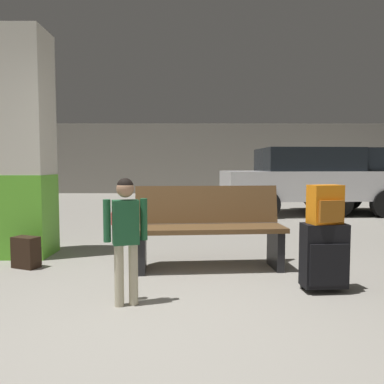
{
  "coord_description": "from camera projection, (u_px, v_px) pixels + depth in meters",
  "views": [
    {
      "loc": [
        0.25,
        -2.46,
        1.11
      ],
      "look_at": [
        0.23,
        1.3,
        0.85
      ],
      "focal_mm": 35.49,
      "sensor_mm": 36.0,
      "label": 1
    }
  ],
  "objects": [
    {
      "name": "suitcase",
      "position": [
        326.0,
        256.0,
        3.33
      ],
      "size": [
        0.39,
        0.26,
        0.6
      ],
      "color": "black",
      "rests_on": "ground_plane"
    },
    {
      "name": "parked_car_side",
      "position": [
        382.0,
        179.0,
        8.97
      ],
      "size": [
        4.11,
        1.82,
        1.51
      ],
      "color": "silver",
      "rests_on": "ground_plane"
    },
    {
      "name": "ground_plane",
      "position": [
        179.0,
        233.0,
        6.53
      ],
      "size": [
        18.0,
        18.0,
        0.1
      ],
      "primitive_type": "cube",
      "color": "gray"
    },
    {
      "name": "garage_back_wall",
      "position": [
        188.0,
        159.0,
        15.26
      ],
      "size": [
        18.0,
        0.12,
        2.8
      ],
      "primitive_type": "cube",
      "color": "gray",
      "rests_on": "ground_plane"
    },
    {
      "name": "structural_pillar",
      "position": [
        28.0,
        146.0,
        4.64
      ],
      "size": [
        0.57,
        0.57,
        2.74
      ],
      "color": "#66C633",
      "rests_on": "ground_plane"
    },
    {
      "name": "child",
      "position": [
        127.0,
        227.0,
        2.99
      ],
      "size": [
        0.33,
        0.2,
        1.02
      ],
      "color": "beige",
      "rests_on": "ground_plane"
    },
    {
      "name": "parked_car_near",
      "position": [
        312.0,
        179.0,
        8.78
      ],
      "size": [
        4.2,
        2.0,
        1.51
      ],
      "color": "silver",
      "rests_on": "ground_plane"
    },
    {
      "name": "backpack_dark_floor",
      "position": [
        29.0,
        252.0,
        4.14
      ],
      "size": [
        0.32,
        0.27,
        0.34
      ],
      "color": "black",
      "rests_on": "ground_plane"
    },
    {
      "name": "backpack_bright",
      "position": [
        328.0,
        205.0,
        3.3
      ],
      "size": [
        0.31,
        0.25,
        0.34
      ],
      "color": "orange",
      "rests_on": "suitcase"
    },
    {
      "name": "bench",
      "position": [
        211.0,
        228.0,
        4.11
      ],
      "size": [
        1.64,
        0.66,
        0.89
      ],
      "color": "brown",
      "rests_on": "ground_plane"
    }
  ]
}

